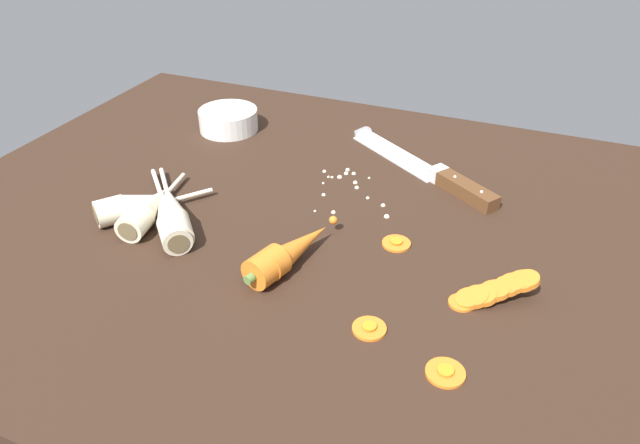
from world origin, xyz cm
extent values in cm
cube|color=#332116|center=(0.00, 0.00, -2.00)|extent=(120.00, 90.00, 4.00)
cube|color=silver|center=(3.61, 24.61, 0.25)|extent=(19.06, 14.80, 0.50)
cone|color=silver|center=(-5.69, 30.85, 0.25)|extent=(4.70, 4.96, 3.96)
cube|color=silver|center=(11.92, 19.04, 1.10)|extent=(3.30, 3.56, 2.20)
cube|color=brown|center=(17.32, 15.42, 1.10)|extent=(10.69, 8.45, 2.20)
sphere|color=silver|center=(14.99, 16.98, 2.20)|extent=(0.50, 0.50, 0.50)
sphere|color=silver|center=(19.64, 13.86, 2.20)|extent=(0.50, 0.50, 0.50)
cylinder|color=orange|center=(-1.89, -14.78, 2.10)|extent=(5.36, 5.78, 4.20)
cone|color=orange|center=(-0.30, -9.24, 2.10)|extent=(7.02, 12.19, 3.99)
sphere|color=orange|center=(1.87, -1.69, 2.10)|extent=(1.20, 1.20, 1.20)
cylinder|color=#5B7F3D|center=(-2.72, -17.66, 2.10)|extent=(1.43, 1.29, 1.20)
cylinder|color=beige|center=(-28.42, -11.60, 2.00)|extent=(5.64, 5.65, 4.00)
cone|color=beige|center=(-24.99, -7.14, 2.00)|extent=(7.40, 8.02, 3.80)
cylinder|color=beige|center=(-21.48, -2.57, 1.10)|extent=(5.30, 6.60, 0.70)
cylinder|color=brown|center=(-29.65, -13.20, 2.00)|extent=(2.40, 1.94, 2.80)
cylinder|color=beige|center=(-17.04, -11.81, 2.00)|extent=(6.49, 6.59, 4.00)
cone|color=beige|center=(-21.89, -6.35, 2.00)|extent=(9.05, 9.52, 3.80)
cylinder|color=beige|center=(-26.86, -0.74, 1.10)|extent=(7.24, 8.03, 0.70)
cylinder|color=brown|center=(-15.29, -13.78, 2.00)|extent=(2.29, 2.08, 2.80)
cylinder|color=beige|center=(-16.88, -12.67, 2.00)|extent=(6.66, 6.70, 4.00)
cone|color=beige|center=(-22.14, -7.23, 2.00)|extent=(9.47, 9.61, 3.80)
cylinder|color=beige|center=(-27.53, -1.65, 1.10)|extent=(7.79, 8.02, 0.70)
cylinder|color=brown|center=(-14.98, -14.63, 2.00)|extent=(2.22, 2.16, 2.80)
cylinder|color=beige|center=(-23.28, -12.75, 2.00)|extent=(4.64, 4.82, 4.00)
cone|color=beige|center=(-24.24, -6.97, 2.00)|extent=(4.98, 8.02, 3.80)
cylinder|color=beige|center=(-25.23, -1.05, 1.10)|extent=(2.02, 8.12, 0.70)
cylinder|color=brown|center=(-22.94, -14.84, 2.00)|extent=(2.81, 0.75, 2.80)
cylinder|color=orange|center=(21.59, -9.92, 0.35)|extent=(3.16, 3.16, 0.70)
cylinder|color=orange|center=(22.30, -9.35, 0.59)|extent=(3.41, 3.26, 2.04)
cylinder|color=orange|center=(23.05, -8.99, 0.84)|extent=(3.54, 3.32, 2.47)
cylinder|color=orange|center=(23.99, -8.57, 1.08)|extent=(3.46, 3.25, 2.42)
cylinder|color=orange|center=(24.79, -7.76, 1.33)|extent=(3.38, 3.23, 2.05)
cylinder|color=orange|center=(25.28, -7.65, 1.57)|extent=(3.20, 3.09, 1.85)
cylinder|color=orange|center=(26.24, -6.78, 1.82)|extent=(3.24, 3.12, 1.84)
cylinder|color=orange|center=(26.80, -6.32, 2.06)|extent=(3.23, 3.11, 1.81)
cylinder|color=orange|center=(27.78, -5.75, 2.31)|extent=(3.42, 3.29, 1.98)
cylinder|color=orange|center=(28.30, -5.61, 2.56)|extent=(3.13, 2.99, 1.94)
cylinder|color=orange|center=(12.81, -18.33, 0.35)|extent=(3.94, 3.94, 0.70)
cylinder|color=orange|center=(12.81, -18.33, 0.62)|extent=(1.65, 1.65, 0.16)
cylinder|color=orange|center=(10.94, -1.09, 0.35)|extent=(3.94, 3.94, 0.70)
cylinder|color=orange|center=(10.94, -1.09, 0.62)|extent=(1.65, 1.65, 0.16)
cylinder|color=orange|center=(22.22, -21.54, 0.35)|extent=(4.21, 4.21, 0.70)
cylinder|color=orange|center=(22.22, -21.54, 0.62)|extent=(1.77, 1.77, 0.16)
cylinder|color=white|center=(-29.08, 23.08, 2.00)|extent=(11.00, 11.00, 4.00)
cylinder|color=#BCBCB8|center=(-29.08, 23.08, 2.48)|extent=(8.80, 8.80, 2.80)
sphere|color=beige|center=(-6.03, 14.48, 0.33)|extent=(0.66, 0.66, 0.66)
sphere|color=beige|center=(1.55, 15.22, 0.22)|extent=(0.43, 0.43, 0.43)
sphere|color=beige|center=(-3.26, 7.35, 0.33)|extent=(0.66, 0.66, 0.66)
sphere|color=beige|center=(-1.24, 15.63, 0.36)|extent=(0.72, 0.72, 0.72)
sphere|color=beige|center=(6.23, 7.92, 0.36)|extent=(0.71, 0.71, 0.71)
sphere|color=beige|center=(-4.72, 10.75, 0.22)|extent=(0.43, 0.43, 0.43)
sphere|color=beige|center=(-2.98, 13.61, 0.42)|extent=(0.84, 0.84, 0.84)
sphere|color=beige|center=(0.15, 12.89, 0.38)|extent=(0.75, 0.75, 0.75)
sphere|color=beige|center=(-4.12, 13.13, 0.25)|extent=(0.51, 0.51, 0.51)
sphere|color=beige|center=(7.67, 5.11, 0.42)|extent=(0.85, 0.85, 0.85)
sphere|color=beige|center=(-2.43, 15.19, 0.39)|extent=(0.78, 0.78, 0.78)
sphere|color=beige|center=(0.77, 11.45, 0.37)|extent=(0.73, 0.73, 0.73)
sphere|color=beige|center=(-2.63, 16.46, 0.39)|extent=(0.77, 0.77, 0.77)
sphere|color=beige|center=(0.27, 3.21, 0.35)|extent=(0.70, 0.70, 0.70)
sphere|color=beige|center=(-4.73, 13.03, 0.23)|extent=(0.47, 0.47, 0.47)
sphere|color=beige|center=(3.38, 9.12, 0.28)|extent=(0.56, 0.56, 0.56)
sphere|color=beige|center=(-2.69, 2.53, 0.20)|extent=(0.40, 0.40, 0.40)
camera|label=1|loc=(26.54, -66.04, 47.07)|focal=33.22mm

